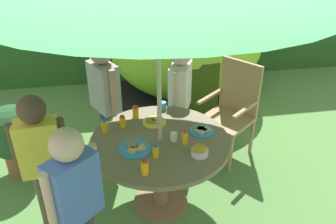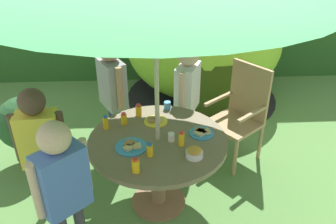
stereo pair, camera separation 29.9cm
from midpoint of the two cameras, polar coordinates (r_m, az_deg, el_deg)
name	(u,v)px [view 2 (the right image)]	position (r m, az deg, el deg)	size (l,w,h in m)	color
ground_plane	(159,203)	(3.42, 1.08, -14.62)	(10.00, 10.00, 0.02)	#548442
hedge_backdrop	(152,13)	(5.73, -1.05, 15.77)	(9.00, 0.70, 1.97)	#285623
garden_table	(158,153)	(3.04, 1.19, -6.73)	(1.18, 1.18, 0.72)	brown
wooden_chair	(241,110)	(3.80, 14.00, 0.28)	(0.66, 0.66, 1.05)	tan
dome_tent	(203,44)	(4.94, 7.52, 10.90)	(2.31, 2.31, 1.61)	#8CC633
potted_plant	(25,126)	(3.86, -20.26, -2.19)	(0.55, 0.55, 0.77)	brown
child_in_white_shirt	(187,88)	(3.60, 5.56, 3.91)	(0.30, 0.40, 1.28)	brown
child_in_grey_shirt	(112,84)	(3.62, -6.73, 4.47)	(0.33, 0.40, 1.32)	navy
child_in_yellow_shirt	(40,139)	(2.95, -17.42, -4.33)	(0.42, 0.21, 1.24)	brown
child_in_blue_shirt	(63,181)	(2.46, -13.42, -10.95)	(0.37, 0.36, 1.27)	#3F3F47
snack_bowl	(194,153)	(2.75, 7.42, -6.69)	(0.14, 0.14, 0.08)	white
plate_far_left	(131,146)	(2.85, -3.02, -5.68)	(0.26, 0.26, 0.03)	#338CD8
plate_center_back	(156,121)	(3.18, 0.66, -1.56)	(0.21, 0.21, 0.03)	yellow
plate_front_edge	(201,133)	(3.04, 8.28, -3.41)	(0.21, 0.21, 0.03)	#338CD8
juice_bottle_near_left	(181,139)	(2.86, 5.20, -4.45)	(0.05, 0.05, 0.13)	yellow
juice_bottle_near_right	(150,150)	(2.73, 0.16, -6.29)	(0.05, 0.05, 0.12)	yellow
juice_bottle_far_right	(139,110)	(3.26, -2.19, 0.20)	(0.06, 0.06, 0.12)	yellow
juice_bottle_center_front	(124,119)	(3.14, -4.48, -1.19)	(0.05, 0.05, 0.11)	yellow
juice_bottle_mid_left	(136,165)	(2.58, -1.95, -8.78)	(0.06, 0.06, 0.12)	yellow
juice_bottle_mid_right	(106,122)	(3.08, -7.39, -1.78)	(0.05, 0.05, 0.13)	yellow
cup_near	(171,137)	(2.92, 3.49, -4.17)	(0.06, 0.06, 0.07)	white
cup_far	(167,105)	(3.38, 2.42, 1.02)	(0.07, 0.07, 0.07)	#4C99D8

